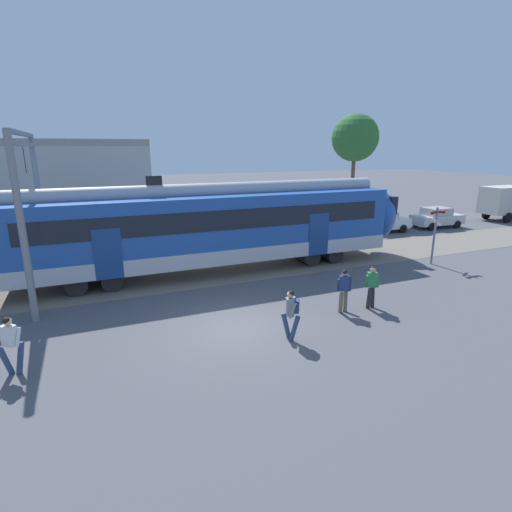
{
  "coord_description": "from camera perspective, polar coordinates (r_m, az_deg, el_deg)",
  "views": [
    {
      "loc": [
        -4.18,
        -11.73,
        5.94
      ],
      "look_at": [
        1.97,
        2.92,
        1.6
      ],
      "focal_mm": 28.0,
      "sensor_mm": 36.0,
      "label": 1
    }
  ],
  "objects": [
    {
      "name": "parked_car_silver",
      "position": [
        33.46,
        24.43,
        5.03
      ],
      "size": [
        4.05,
        1.85,
        1.54
      ],
      "color": "#B7BABF",
      "rests_on": "ground"
    },
    {
      "name": "box_truck",
      "position": [
        39.87,
        32.41,
        6.62
      ],
      "size": [
        5.24,
        2.14,
        2.82
      ],
      "color": "beige",
      "rests_on": "ground"
    },
    {
      "name": "pedestrian_green",
      "position": [
        15.69,
        16.21,
        -3.75
      ],
      "size": [
        0.66,
        0.56,
        1.67
      ],
      "color": "#28282D",
      "rests_on": "ground"
    },
    {
      "name": "street_tree_right",
      "position": [
        35.61,
        13.98,
        16.03
      ],
      "size": [
        3.9,
        3.9,
        8.67
      ],
      "color": "brown",
      "rests_on": "ground"
    },
    {
      "name": "pedestrian_navy",
      "position": [
        15.03,
        12.46,
        -4.43
      ],
      "size": [
        0.66,
        0.52,
        1.67
      ],
      "color": "#6B6051",
      "rests_on": "ground"
    },
    {
      "name": "pedestrian_grey",
      "position": [
        12.65,
        5.08,
        -7.81
      ],
      "size": [
        0.55,
        0.67,
        1.67
      ],
      "color": "navy",
      "rests_on": "ground"
    },
    {
      "name": "pedestrian_white",
      "position": [
        12.64,
        -31.69,
        -10.35
      ],
      "size": [
        0.68,
        0.43,
        1.67
      ],
      "color": "navy",
      "rests_on": "ground"
    },
    {
      "name": "parked_car_white",
      "position": [
        30.18,
        17.53,
        4.72
      ],
      "size": [
        4.01,
        1.77,
        1.54
      ],
      "color": "silver",
      "rests_on": "ground"
    },
    {
      "name": "crossing_signal",
      "position": [
        22.52,
        24.28,
        3.86
      ],
      "size": [
        0.96,
        0.22,
        3.0
      ],
      "color": "gray",
      "rests_on": "ground"
    },
    {
      "name": "ground_plane",
      "position": [
        13.8,
        -2.91,
        -10.24
      ],
      "size": [
        160.0,
        160.0,
        0.0
      ],
      "primitive_type": "plane",
      "color": "#515156"
    },
    {
      "name": "catenary_gantry",
      "position": [
        18.42,
        -29.69,
        8.23
      ],
      "size": [
        0.24,
        6.64,
        6.53
      ],
      "color": "gray",
      "rests_on": "ground"
    }
  ]
}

